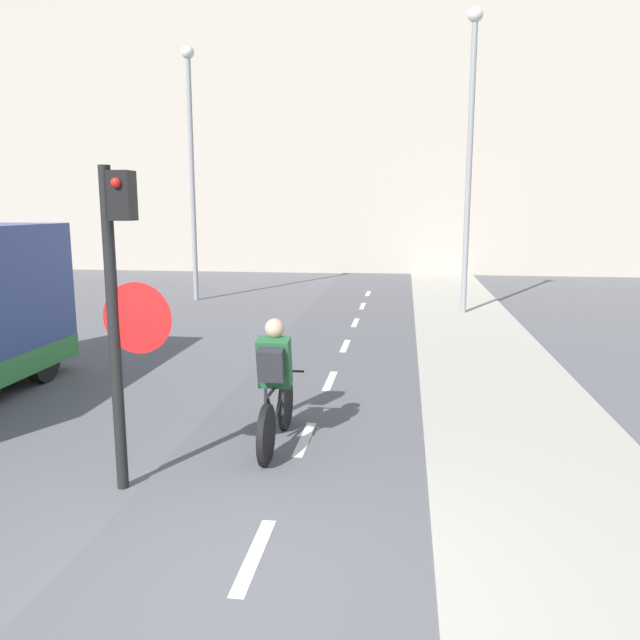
{
  "coord_description": "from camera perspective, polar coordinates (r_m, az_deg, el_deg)",
  "views": [
    {
      "loc": [
        1.11,
        -3.84,
        2.7
      ],
      "look_at": [
        0.0,
        4.32,
        1.2
      ],
      "focal_mm": 35.0,
      "sensor_mm": 36.0,
      "label": 1
    }
  ],
  "objects": [
    {
      "name": "ground_plane",
      "position": [
        4.83,
        -7.56,
        -23.81
      ],
      "size": [
        120.0,
        120.0,
        0.0
      ],
      "primitive_type": "plane",
      "color": "#5B5B60"
    },
    {
      "name": "sidewalk_strip",
      "position": [
        4.91,
        26.17,
        -23.85
      ],
      "size": [
        2.4,
        60.0,
        0.05
      ],
      "color": "#A8A399",
      "rests_on": "ground_plane"
    },
    {
      "name": "traffic_light_pole",
      "position": [
        6.03,
        -17.78,
        2.22
      ],
      "size": [
        0.67,
        0.26,
        3.07
      ],
      "color": "black",
      "rests_on": "ground_plane"
    },
    {
      "name": "building_row_background",
      "position": [
        28.15,
        5.66,
        16.75
      ],
      "size": [
        60.0,
        5.2,
        11.73
      ],
      "color": "#B2A899",
      "rests_on": "ground_plane"
    },
    {
      "name": "street_lamp_sidewalk",
      "position": [
        16.13,
        13.59,
        16.19
      ],
      "size": [
        0.36,
        0.36,
        7.31
      ],
      "color": "gray",
      "rests_on": "ground_plane"
    },
    {
      "name": "street_lamp_far",
      "position": [
        18.55,
        -11.7,
        15.03
      ],
      "size": [
        0.36,
        0.36,
        7.05
      ],
      "color": "gray",
      "rests_on": "ground_plane"
    },
    {
      "name": "bike_lane",
      "position": [
        4.83,
        -7.53,
        -23.66
      ],
      "size": [
        2.77,
        60.0,
        0.02
      ],
      "color": "#56565B",
      "rests_on": "ground_plane"
    },
    {
      "name": "cyclist_near",
      "position": [
        7.04,
        -4.12,
        -6.13
      ],
      "size": [
        0.46,
        1.75,
        1.49
      ],
      "color": "black",
      "rests_on": "ground_plane"
    }
  ]
}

